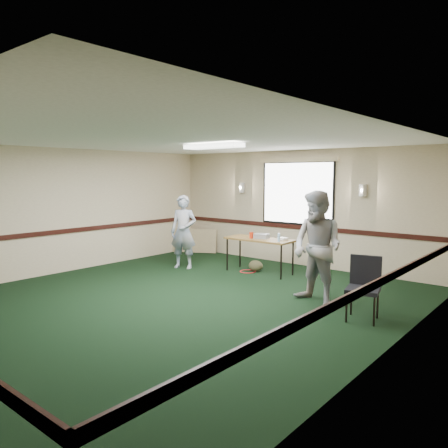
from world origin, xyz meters
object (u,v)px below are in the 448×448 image
Objects in this scene: folding_table at (259,241)px; projector at (262,236)px; conference_chair at (364,283)px; person_left at (183,232)px; person_right at (317,248)px.

folding_table is 5.14× the size of projector.
person_left is at bearing 156.15° from conference_chair.
person_left reaches higher than projector.
person_right is at bearing -32.53° from person_left.
projector is at bearing 52.64° from folding_table.
person_right is (2.05, -1.25, 0.23)m from folding_table.
person_right is (-0.91, 0.26, 0.39)m from conference_chair.
projector is 3.32m from conference_chair.
person_right is (2.02, -1.29, 0.13)m from projector.
conference_chair is 4.65m from person_left.
folding_table is 0.91× the size of person_left.
folding_table is 1.77m from person_left.
person_left reaches higher than folding_table.
person_left is (-4.57, 0.81, 0.29)m from conference_chair.
projector is 0.18× the size of person_left.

